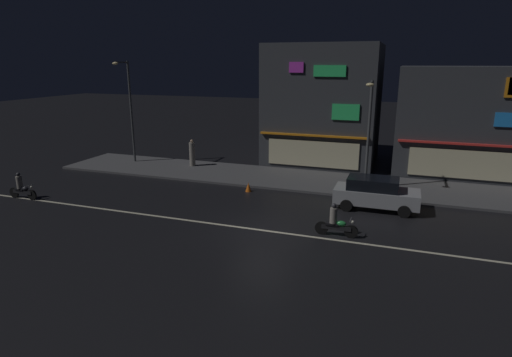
# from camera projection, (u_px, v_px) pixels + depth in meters

# --- Properties ---
(ground_plane) EXTENTS (140.00, 140.00, 0.00)m
(ground_plane) POSITION_uv_depth(u_px,v_px,m) (260.00, 230.00, 19.41)
(ground_plane) COLOR black
(lane_divider_stripe) EXTENTS (32.84, 0.16, 0.01)m
(lane_divider_stripe) POSITION_uv_depth(u_px,v_px,m) (260.00, 230.00, 19.41)
(lane_divider_stripe) COLOR beige
(lane_divider_stripe) RESTS_ON ground
(sidewalk_far) EXTENTS (34.56, 5.08, 0.14)m
(sidewalk_far) POSITION_uv_depth(u_px,v_px,m) (304.00, 180.00, 27.38)
(sidewalk_far) COLOR #4C4C4F
(sidewalk_far) RESTS_ON ground
(storefront_left_block) EXTENTS (7.94, 7.73, 8.73)m
(storefront_left_block) POSITION_uv_depth(u_px,v_px,m) (324.00, 105.00, 32.00)
(storefront_left_block) COLOR #383A3F
(storefront_left_block) RESTS_ON ground
(storefront_center_block) EXTENTS (10.12, 8.15, 7.20)m
(storefront_center_block) POSITION_uv_depth(u_px,v_px,m) (474.00, 120.00, 29.08)
(storefront_center_block) COLOR #383A3F
(storefront_center_block) RESTS_ON ground
(streetlamp_west) EXTENTS (0.44, 1.64, 7.42)m
(streetlamp_west) POSITION_uv_depth(u_px,v_px,m) (129.00, 104.00, 31.00)
(streetlamp_west) COLOR #47494C
(streetlamp_west) RESTS_ON sidewalk_far
(streetlamp_mid) EXTENTS (0.44, 1.64, 6.33)m
(streetlamp_mid) POSITION_uv_depth(u_px,v_px,m) (369.00, 126.00, 24.22)
(streetlamp_mid) COLOR #47494C
(streetlamp_mid) RESTS_ON sidewalk_far
(pedestrian_on_sidewalk) EXTENTS (0.42, 0.42, 1.94)m
(pedestrian_on_sidewalk) POSITION_uv_depth(u_px,v_px,m) (192.00, 154.00, 30.69)
(pedestrian_on_sidewalk) COLOR gray
(pedestrian_on_sidewalk) RESTS_ON sidewalk_far
(parked_car_near_kerb) EXTENTS (4.30, 1.98, 1.67)m
(parked_car_near_kerb) POSITION_uv_depth(u_px,v_px,m) (375.00, 193.00, 22.04)
(parked_car_near_kerb) COLOR #9EA0A5
(parked_car_near_kerb) RESTS_ON ground
(motorcycle_lead) EXTENTS (1.90, 0.60, 1.52)m
(motorcycle_lead) POSITION_uv_depth(u_px,v_px,m) (21.00, 188.00, 23.72)
(motorcycle_lead) COLOR black
(motorcycle_lead) RESTS_ON ground
(motorcycle_following) EXTENTS (1.90, 0.60, 1.52)m
(motorcycle_following) POSITION_uv_depth(u_px,v_px,m) (335.00, 222.00, 18.60)
(motorcycle_following) COLOR black
(motorcycle_following) RESTS_ON ground
(traffic_cone) EXTENTS (0.36, 0.36, 0.55)m
(traffic_cone) POSITION_uv_depth(u_px,v_px,m) (248.00, 187.00, 25.16)
(traffic_cone) COLOR orange
(traffic_cone) RESTS_ON ground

